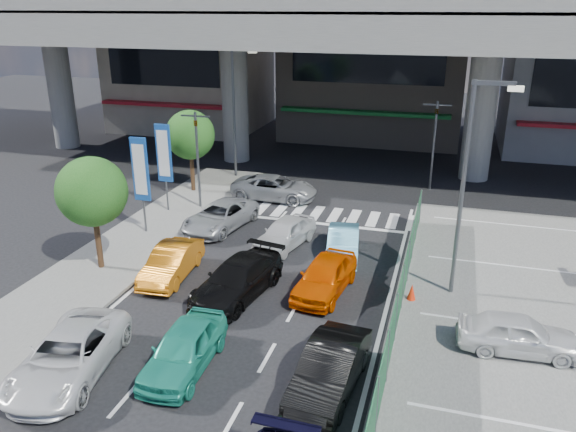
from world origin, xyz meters
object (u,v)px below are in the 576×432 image
(sedan_white_front_mid, at_px, (285,233))
(crossing_wagon_silver, at_px, (275,188))
(traffic_light_right, at_px, (436,124))
(taxi_orange_right, at_px, (325,276))
(street_lamp_left, at_px, (236,102))
(signboard_far, at_px, (164,156))
(wagon_silver_front_left, at_px, (220,216))
(sedan_white_mid_left, at_px, (69,355))
(parked_sedan_white, at_px, (518,334))
(signboard_near, at_px, (141,172))
(tree_far, at_px, (190,135))
(taxi_orange_left, at_px, (172,262))
(sedan_black_mid, at_px, (238,279))
(tree_near, at_px, (92,192))
(street_lamp_right, at_px, (469,173))
(traffic_light_left, at_px, (196,137))
(taxi_teal_mid, at_px, (184,349))
(traffic_cone, at_px, (412,292))
(hatch_black_mid_right, at_px, (330,370))
(kei_truck_front_right, at_px, (343,243))

(sedan_white_front_mid, bearing_deg, crossing_wagon_silver, 125.61)
(traffic_light_right, bearing_deg, taxi_orange_right, -102.37)
(street_lamp_left, relative_size, signboard_far, 1.70)
(wagon_silver_front_left, bearing_deg, sedan_white_mid_left, -78.15)
(wagon_silver_front_left, xyz_separation_m, parked_sedan_white, (13.08, -7.13, 0.05))
(street_lamp_left, bearing_deg, sedan_white_mid_left, -82.78)
(signboard_near, bearing_deg, tree_far, 95.27)
(signboard_far, relative_size, wagon_silver_front_left, 1.02)
(taxi_orange_left, bearing_deg, sedan_black_mid, -17.27)
(tree_near, bearing_deg, traffic_light_right, 50.19)
(street_lamp_right, xyz_separation_m, parked_sedan_white, (1.88, -3.50, -4.08))
(traffic_light_right, relative_size, taxi_orange_left, 1.32)
(street_lamp_right, height_order, street_lamp_left, same)
(traffic_light_right, bearing_deg, signboard_far, -148.57)
(sedan_black_mid, distance_m, taxi_orange_right, 3.31)
(sedan_black_mid, bearing_deg, traffic_light_left, 133.17)
(crossing_wagon_silver, bearing_deg, signboard_far, 127.19)
(taxi_teal_mid, distance_m, parked_sedan_white, 10.36)
(traffic_light_left, distance_m, sedan_white_front_mid, 7.59)
(traffic_light_left, xyz_separation_m, tree_far, (-1.60, 2.50, -0.55))
(tree_far, relative_size, crossing_wagon_silver, 1.00)
(signboard_far, relative_size, tree_near, 0.98)
(taxi_teal_mid, xyz_separation_m, taxi_orange_right, (2.99, 5.87, 0.01))
(street_lamp_left, bearing_deg, crossing_wagon_silver, -44.01)
(traffic_cone, bearing_deg, hatch_black_mid_right, -106.97)
(street_lamp_left, relative_size, tree_near, 1.67)
(hatch_black_mid_right, xyz_separation_m, taxi_orange_left, (-7.62, 5.16, -0.04))
(sedan_black_mid, bearing_deg, traffic_cone, 23.54)
(hatch_black_mid_right, bearing_deg, taxi_orange_right, 109.26)
(traffic_light_left, bearing_deg, sedan_white_mid_left, -80.31)
(signboard_far, relative_size, sedan_black_mid, 0.99)
(sedan_black_mid, distance_m, traffic_cone, 6.50)
(street_lamp_right, bearing_deg, crossing_wagon_silver, 139.24)
(parked_sedan_white, bearing_deg, hatch_black_mid_right, 120.08)
(street_lamp_left, distance_m, traffic_cone, 18.22)
(traffic_light_left, bearing_deg, tree_near, -95.71)
(crossing_wagon_silver, bearing_deg, signboard_near, 146.53)
(taxi_orange_left, xyz_separation_m, sedan_white_front_mid, (3.47, 4.24, 0.00))
(traffic_light_right, xyz_separation_m, traffic_cone, (0.10, -14.05, -3.57))
(tree_far, bearing_deg, kei_truck_front_right, -32.16)
(crossing_wagon_silver, bearing_deg, tree_near, 158.49)
(wagon_silver_front_left, bearing_deg, parked_sedan_white, -18.13)
(sedan_white_front_mid, relative_size, kei_truck_front_right, 1.02)
(tree_near, height_order, parked_sedan_white, tree_near)
(signboard_far, xyz_separation_m, taxi_orange_left, (3.77, -6.80, -2.41))
(taxi_orange_left, relative_size, kei_truck_front_right, 1.05)
(kei_truck_front_right, distance_m, crossing_wagon_silver, 8.36)
(taxi_orange_left, bearing_deg, tree_far, 106.74)
(signboard_far, distance_m, traffic_cone, 14.77)
(traffic_light_left, xyz_separation_m, taxi_orange_right, (8.56, -7.31, -3.25))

